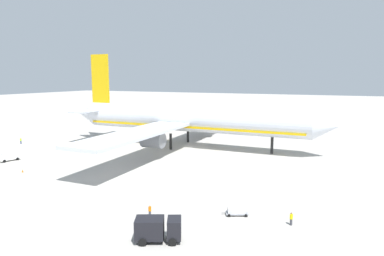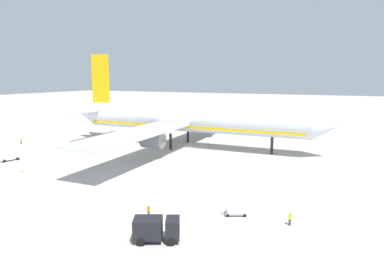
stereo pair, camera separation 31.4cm
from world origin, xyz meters
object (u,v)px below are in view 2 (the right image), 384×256
object	(u,v)px
service_van	(9,156)
baggage_cart_0	(236,210)
ground_worker_2	(21,141)
ground_worker_1	(290,219)
service_truck_2	(156,228)
ground_worker_0	(149,211)
traffic_cone_1	(22,171)
airliner	(186,119)

from	to	relation	value
service_van	baggage_cart_0	bearing A→B (deg)	-8.35
service_van	ground_worker_2	bearing A→B (deg)	134.31
ground_worker_1	service_truck_2	bearing A→B (deg)	-141.07
ground_worker_0	ground_worker_1	xyz separation A→B (m)	(17.78, 5.15, 0.04)
service_van	ground_worker_0	world-z (taller)	service_van
baggage_cart_0	traffic_cone_1	distance (m)	45.05
ground_worker_1	ground_worker_2	world-z (taller)	ground_worker_2
service_truck_2	ground_worker_2	bearing A→B (deg)	151.99
baggage_cart_0	ground_worker_1	bearing A→B (deg)	-1.95
ground_worker_0	ground_worker_1	distance (m)	18.51
ground_worker_0	ground_worker_2	distance (m)	66.72
service_truck_2	ground_worker_1	bearing A→B (deg)	38.93
baggage_cart_0	traffic_cone_1	size ratio (longest dim) A/B	6.50
airliner	ground_worker_2	xyz separation A→B (m)	(-44.03, -16.43, -6.55)
ground_worker_0	service_truck_2	bearing A→B (deg)	-51.25
ground_worker_0	service_van	bearing A→B (deg)	163.31
service_van	service_truck_2	bearing A→B (deg)	-21.07
ground_worker_0	traffic_cone_1	distance (m)	35.40
ground_worker_0	traffic_cone_1	xyz separation A→B (m)	(-34.43, 8.22, -0.54)
service_van	traffic_cone_1	size ratio (longest dim) A/B	8.35
service_truck_2	ground_worker_0	distance (m)	7.21
ground_worker_0	ground_worker_1	size ratio (longest dim) A/B	0.95
airliner	ground_worker_2	bearing A→B (deg)	-159.53
ground_worker_0	ground_worker_2	bearing A→B (deg)	154.42
ground_worker_1	traffic_cone_1	bearing A→B (deg)	176.63
service_truck_2	traffic_cone_1	world-z (taller)	service_truck_2
baggage_cart_0	traffic_cone_1	bearing A→B (deg)	176.41
service_truck_2	baggage_cart_0	world-z (taller)	service_truck_2
service_truck_2	ground_worker_0	bearing A→B (deg)	128.75
airliner	ground_worker_0	size ratio (longest dim) A/B	49.58
baggage_cart_0	ground_worker_2	world-z (taller)	ground_worker_2
service_truck_2	service_van	world-z (taller)	service_truck_2
airliner	baggage_cart_0	distance (m)	48.43
ground_worker_2	service_truck_2	bearing A→B (deg)	-28.01
baggage_cart_0	ground_worker_1	world-z (taller)	ground_worker_1
service_truck_2	baggage_cart_0	bearing A→B (deg)	61.19
baggage_cart_0	ground_worker_0	bearing A→B (deg)	-152.88
service_van	ground_worker_1	distance (m)	63.67
ground_worker_0	ground_worker_2	size ratio (longest dim) A/B	0.94
airliner	ground_worker_1	distance (m)	52.93
airliner	service_van	bearing A→B (deg)	-132.68
ground_worker_2	traffic_cone_1	distance (m)	32.97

